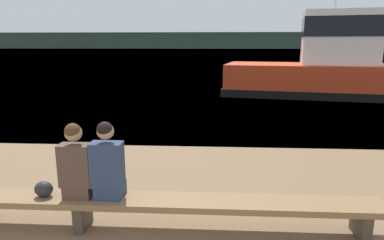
{
  "coord_description": "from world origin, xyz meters",
  "views": [
    {
      "loc": [
        1.18,
        -0.7,
        2.34
      ],
      "look_at": [
        0.77,
        6.26,
        0.78
      ],
      "focal_mm": 32.0,
      "sensor_mm": 36.0,
      "label": 1
    }
  ],
  "objects_px": {
    "bench_main": "(82,202)",
    "person_right": "(108,164)",
    "tugboat_red": "(329,70)",
    "person_left": "(76,164)",
    "shopping_bag": "(44,189)"
  },
  "relations": [
    {
      "from": "bench_main",
      "to": "person_right",
      "type": "height_order",
      "value": "person_right"
    },
    {
      "from": "bench_main",
      "to": "tugboat_red",
      "type": "distance_m",
      "value": 13.87
    },
    {
      "from": "person_right",
      "to": "tugboat_red",
      "type": "height_order",
      "value": "tugboat_red"
    },
    {
      "from": "person_left",
      "to": "shopping_bag",
      "type": "relative_size",
      "value": 4.2
    },
    {
      "from": "person_right",
      "to": "bench_main",
      "type": "bearing_deg",
      "value": 179.23
    },
    {
      "from": "person_left",
      "to": "person_right",
      "type": "xyz_separation_m",
      "value": [
        0.4,
        -0.0,
        0.01
      ]
    },
    {
      "from": "bench_main",
      "to": "shopping_bag",
      "type": "xyz_separation_m",
      "value": [
        -0.48,
        -0.02,
        0.17
      ]
    },
    {
      "from": "shopping_bag",
      "to": "tugboat_red",
      "type": "bearing_deg",
      "value": 58.27
    },
    {
      "from": "person_left",
      "to": "shopping_bag",
      "type": "xyz_separation_m",
      "value": [
        -0.44,
        -0.01,
        -0.34
      ]
    },
    {
      "from": "bench_main",
      "to": "tugboat_red",
      "type": "relative_size",
      "value": 0.79
    },
    {
      "from": "person_left",
      "to": "tugboat_red",
      "type": "xyz_separation_m",
      "value": [
        6.97,
        11.98,
        0.31
      ]
    },
    {
      "from": "person_right",
      "to": "shopping_bag",
      "type": "height_order",
      "value": "person_right"
    },
    {
      "from": "tugboat_red",
      "to": "person_left",
      "type": "bearing_deg",
      "value": 160.66
    },
    {
      "from": "bench_main",
      "to": "person_right",
      "type": "bearing_deg",
      "value": -0.77
    },
    {
      "from": "person_right",
      "to": "tugboat_red",
      "type": "relative_size",
      "value": 0.1
    }
  ]
}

